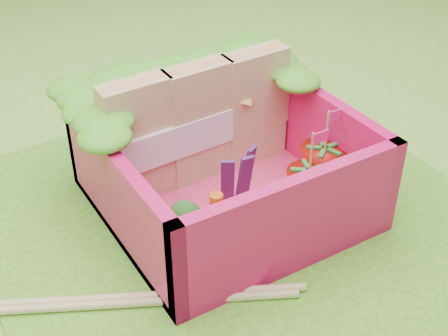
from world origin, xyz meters
TOP-DOWN VIEW (x-y plane):
  - ground at (0.00, 0.00)m, footprint 14.00×14.00m
  - placemat at (0.00, 0.00)m, footprint 2.60×2.60m
  - bento_floor at (0.01, 0.13)m, footprint 1.30×1.30m
  - bento_box at (0.01, 0.13)m, footprint 1.30×1.30m
  - lettuce_ruffle at (0.01, 0.61)m, footprint 1.43×0.83m
  - sandwich_stack at (0.02, 0.41)m, footprint 1.25×0.23m
  - broccoli at (-0.42, -0.19)m, footprint 0.30×0.30m
  - carrot_sticks at (-0.25, -0.15)m, footprint 0.19×0.12m
  - purple_wedges at (0.02, -0.01)m, footprint 0.21×0.09m
  - strawberry_left at (0.34, -0.19)m, footprint 0.25×0.25m
  - strawberry_right at (0.51, -0.10)m, footprint 0.27×0.27m
  - snap_peas at (0.40, -0.13)m, footprint 0.61×0.54m
  - chopsticks at (-1.04, -0.15)m, footprint 2.09×1.06m

SIDE VIEW (x-z plane):
  - ground at x=0.00m, z-range 0.00..0.00m
  - placemat at x=0.00m, z-range 0.00..0.03m
  - chopsticks at x=-1.04m, z-range 0.03..0.07m
  - bento_floor at x=0.01m, z-range 0.03..0.08m
  - snap_peas at x=0.40m, z-range 0.08..0.13m
  - carrot_sticks at x=-0.25m, z-range 0.07..0.33m
  - strawberry_left at x=0.34m, z-range -0.03..0.45m
  - strawberry_right at x=0.51m, z-range -0.03..0.48m
  - broccoli at x=-0.42m, z-range 0.13..0.40m
  - purple_wedges at x=0.02m, z-range 0.08..0.46m
  - bento_box at x=0.01m, z-range 0.03..0.58m
  - sandwich_stack at x=0.02m, z-range 0.07..0.76m
  - lettuce_ruffle at x=0.01m, z-range 0.58..0.69m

